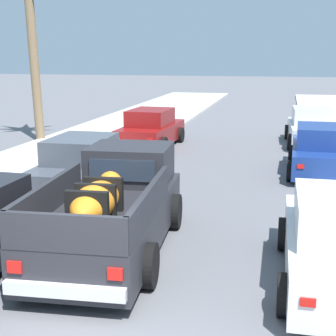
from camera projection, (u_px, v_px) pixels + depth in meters
name	position (u px, v px, depth m)	size (l,w,h in m)	color
sidewalk_left	(69.00, 154.00, 18.90)	(5.24, 60.00, 0.12)	beige
curb_left	(100.00, 156.00, 18.64)	(0.16, 60.00, 0.10)	silver
pickup_truck	(114.00, 209.00, 9.81)	(2.46, 5.32, 1.80)	#28282D
car_right_near	(311.00, 128.00, 21.12)	(2.15, 4.31, 1.54)	silver
car_left_mid	(83.00, 166.00, 13.94)	(2.09, 4.29, 1.54)	#474C56
car_left_far	(321.00, 151.00, 16.04)	(2.09, 4.29, 1.54)	navy
car_right_far	(151.00, 129.00, 20.69)	(2.19, 4.33, 1.54)	maroon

